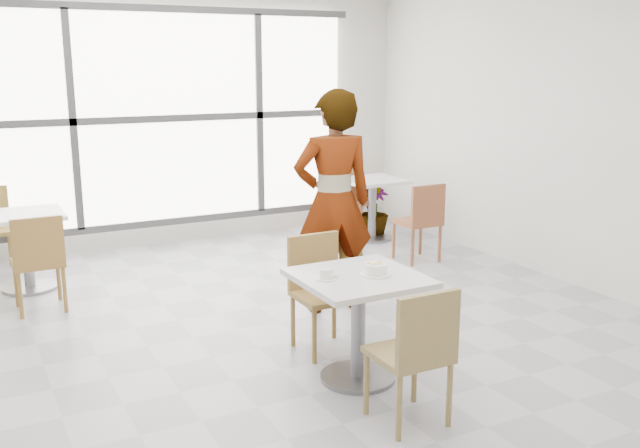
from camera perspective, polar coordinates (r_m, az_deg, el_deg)
name	(u,v)px	position (r m, az deg, el deg)	size (l,w,h in m)	color
floor	(302,340)	(5.67, -1.43, -9.29)	(7.00, 7.00, 0.00)	#9E9EA5
wall_back	(170,118)	(8.55, -12.03, 8.37)	(6.00, 6.00, 0.00)	silver
wall_right	(589,132)	(7.13, 20.85, 6.93)	(7.00, 7.00, 0.00)	silver
window	(171,118)	(8.49, -11.91, 8.34)	(4.60, 0.07, 2.52)	white
main_table	(358,307)	(4.82, 3.11, -6.73)	(0.80, 0.80, 0.75)	silver
chair_near	(417,348)	(4.26, 7.78, -9.89)	(0.42, 0.42, 0.87)	olive
chair_far	(320,284)	(5.37, -0.03, -4.87)	(0.42, 0.42, 0.87)	olive
oatmeal_bowl	(376,269)	(4.75, 4.51, -3.62)	(0.21, 0.21, 0.09)	white
coffee_cup	(326,275)	(4.65, 0.49, -4.12)	(0.16, 0.13, 0.07)	white
person	(333,202)	(6.07, 1.08, 1.75)	(0.70, 0.46, 1.93)	black
bg_table_left	(26,240)	(7.30, -22.60, -1.19)	(0.70, 0.70, 0.75)	white
bg_table_right	(372,200)	(8.69, 4.23, 1.93)	(0.70, 0.70, 0.75)	silver
bg_chair_left_near	(38,257)	(6.57, -21.75, -2.49)	(0.42, 0.42, 0.87)	olive
bg_chair_right_near	(422,217)	(7.72, 8.20, 0.54)	(0.42, 0.42, 0.87)	brown
bg_chair_right_far	(350,196)	(8.89, 2.41, 2.30)	(0.42, 0.42, 0.87)	brown
plant_right	(373,209)	(8.86, 4.31, 1.19)	(0.38, 0.38, 0.68)	#587F41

